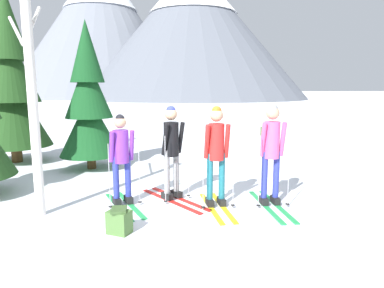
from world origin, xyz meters
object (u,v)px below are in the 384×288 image
(skier_in_black, at_px, (172,149))
(birch_tree_tall, at_px, (32,97))
(pine_tree_far, at_px, (89,103))
(skier_in_purple, at_px, (121,156))
(backpack_on_snow_front, at_px, (119,221))
(skier_in_red, at_px, (216,150))
(pine_tree_mid, at_px, (11,84))
(skier_in_pink, at_px, (271,148))

(skier_in_black, xyz_separation_m, birch_tree_tall, (-2.25, -0.55, 0.98))
(pine_tree_far, bearing_deg, birch_tree_tall, -94.87)
(skier_in_purple, height_order, birch_tree_tall, birch_tree_tall)
(pine_tree_far, bearing_deg, skier_in_purple, -70.49)
(backpack_on_snow_front, bearing_deg, skier_in_purple, 92.43)
(skier_in_black, height_order, backpack_on_snow_front, skier_in_black)
(skier_in_purple, distance_m, skier_in_red, 1.70)
(skier_in_purple, distance_m, birch_tree_tall, 1.75)
(skier_in_purple, xyz_separation_m, pine_tree_mid, (-3.34, 4.09, 1.32))
(skier_in_purple, xyz_separation_m, pine_tree_far, (-1.06, 2.98, 0.84))
(skier_in_pink, relative_size, pine_tree_far, 0.48)
(pine_tree_far, bearing_deg, skier_in_red, -49.90)
(pine_tree_far, bearing_deg, backpack_on_snow_front, -75.33)
(skier_in_pink, relative_size, birch_tree_tall, 0.48)
(skier_in_black, relative_size, skier_in_red, 0.99)
(skier_in_black, height_order, pine_tree_mid, pine_tree_mid)
(skier_in_purple, xyz_separation_m, skier_in_black, (0.91, 0.21, 0.09))
(skier_in_black, height_order, pine_tree_far, pine_tree_far)
(pine_tree_mid, bearing_deg, skier_in_red, -40.91)
(skier_in_red, bearing_deg, pine_tree_far, 130.10)
(skier_in_pink, height_order, backpack_on_snow_front, skier_in_pink)
(skier_in_purple, bearing_deg, skier_in_red, -8.72)
(skier_in_black, distance_m, birch_tree_tall, 2.52)
(skier_in_purple, distance_m, skier_in_pink, 2.69)
(skier_in_purple, height_order, backpack_on_snow_front, skier_in_purple)
(skier_in_purple, bearing_deg, pine_tree_far, 109.51)
(skier_in_purple, height_order, skier_in_black, skier_in_black)
(birch_tree_tall, bearing_deg, skier_in_pink, 0.61)
(skier_in_pink, height_order, birch_tree_tall, birch_tree_tall)
(skier_in_black, relative_size, pine_tree_mid, 0.37)
(skier_in_black, relative_size, birch_tree_tall, 0.47)
(skier_in_purple, xyz_separation_m, skier_in_pink, (2.67, -0.30, 0.15))
(skier_in_red, bearing_deg, skier_in_purple, 171.28)
(backpack_on_snow_front, bearing_deg, pine_tree_mid, 122.41)
(skier_in_black, height_order, skier_in_pink, skier_in_pink)
(skier_in_red, relative_size, backpack_on_snow_front, 4.56)
(pine_tree_far, relative_size, birch_tree_tall, 1.00)
(skier_in_pink, bearing_deg, skier_in_red, 177.72)
(skier_in_pink, distance_m, birch_tree_tall, 4.11)
(skier_in_pink, relative_size, pine_tree_mid, 0.38)
(skier_in_red, distance_m, pine_tree_mid, 6.74)
(skier_in_pink, bearing_deg, pine_tree_mid, 143.88)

